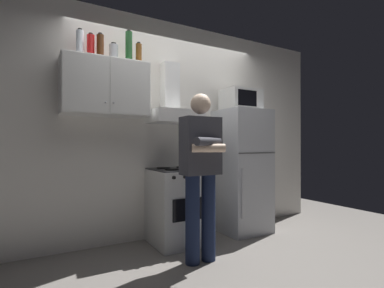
% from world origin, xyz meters
% --- Properties ---
extents(ground_plane, '(7.00, 7.00, 0.00)m').
position_xyz_m(ground_plane, '(0.00, 0.00, 0.00)').
color(ground_plane, slate).
extents(back_wall_tiled, '(4.80, 0.10, 2.70)m').
position_xyz_m(back_wall_tiled, '(0.00, 0.60, 1.35)').
color(back_wall_tiled, silver).
rests_on(back_wall_tiled, ground_plane).
extents(upper_cabinet, '(0.90, 0.37, 0.60)m').
position_xyz_m(upper_cabinet, '(-0.85, 0.37, 1.75)').
color(upper_cabinet, white).
extents(stove_oven, '(0.60, 0.62, 0.87)m').
position_xyz_m(stove_oven, '(-0.05, 0.25, 0.43)').
color(stove_oven, white).
rests_on(stove_oven, ground_plane).
extents(range_hood, '(0.60, 0.44, 0.75)m').
position_xyz_m(range_hood, '(-0.05, 0.38, 1.60)').
color(range_hood, white).
extents(refrigerator, '(0.60, 0.62, 1.60)m').
position_xyz_m(refrigerator, '(0.90, 0.25, 0.80)').
color(refrigerator, silver).
rests_on(refrigerator, ground_plane).
extents(microwave, '(0.48, 0.37, 0.28)m').
position_xyz_m(microwave, '(0.90, 0.27, 1.74)').
color(microwave, silver).
rests_on(microwave, refrigerator).
extents(person_standing, '(0.38, 0.33, 1.64)m').
position_xyz_m(person_standing, '(-0.10, -0.36, 0.90)').
color(person_standing, '#192342').
rests_on(person_standing, ground_plane).
extents(cooking_pot, '(0.30, 0.20, 0.11)m').
position_xyz_m(cooking_pot, '(0.08, 0.13, 0.93)').
color(cooking_pot, '#B7BABF').
rests_on(cooking_pot, stove_oven).
extents(bottle_canister_steel, '(0.10, 0.10, 0.19)m').
position_xyz_m(bottle_canister_steel, '(-0.77, 0.37, 2.14)').
color(bottle_canister_steel, '#B2B5BA').
rests_on(bottle_canister_steel, upper_cabinet).
extents(bottle_wine_green, '(0.08, 0.08, 0.36)m').
position_xyz_m(bottle_wine_green, '(-0.61, 0.34, 2.22)').
color(bottle_wine_green, '#19471E').
rests_on(bottle_wine_green, upper_cabinet).
extents(bottle_vodka_clear, '(0.07, 0.07, 0.29)m').
position_xyz_m(bottle_vodka_clear, '(-1.11, 0.40, 2.19)').
color(bottle_vodka_clear, silver).
rests_on(bottle_vodka_clear, upper_cabinet).
extents(bottle_soda_red, '(0.08, 0.08, 0.27)m').
position_xyz_m(bottle_soda_red, '(-1.00, 0.40, 2.18)').
color(bottle_soda_red, red).
rests_on(bottle_soda_red, upper_cabinet).
extents(bottle_rum_dark, '(0.07, 0.07, 0.27)m').
position_xyz_m(bottle_rum_dark, '(-0.91, 0.36, 2.18)').
color(bottle_rum_dark, '#47230F').
rests_on(bottle_rum_dark, upper_cabinet).
extents(bottle_beer_brown, '(0.07, 0.07, 0.24)m').
position_xyz_m(bottle_beer_brown, '(-0.49, 0.34, 2.16)').
color(bottle_beer_brown, brown).
rests_on(bottle_beer_brown, upper_cabinet).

